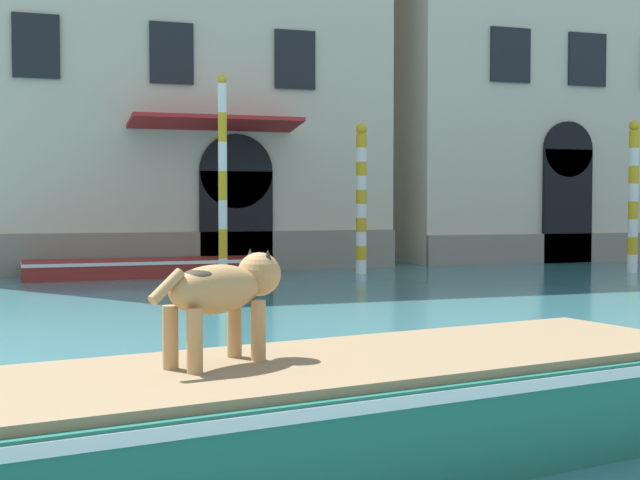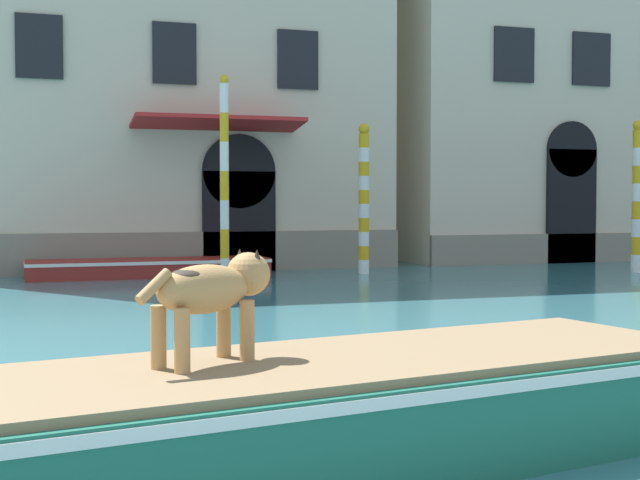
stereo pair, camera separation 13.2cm
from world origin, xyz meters
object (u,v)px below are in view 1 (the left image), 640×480
Objects in this scene: boat_moored_near_palazzo at (147,267)px; mooring_pole_2 at (633,196)px; dog_on_deck at (224,290)px; mooring_pole_0 at (361,198)px; mooring_pole_1 at (223,181)px; boat_foreground at (162,431)px.

mooring_pole_2 is (12.24, -2.63, 1.76)m from boat_moored_near_palazzo.
dog_on_deck is at bearing -96.26° from boat_moored_near_palazzo.
mooring_pole_1 is at bearing -150.30° from mooring_pole_0.
boat_moored_near_palazzo is 5.66m from mooring_pole_0.
dog_on_deck is 0.17× the size of boat_moored_near_palazzo.
mooring_pole_0 is 0.84× the size of mooring_pole_1.
mooring_pole_1 reaches higher than mooring_pole_2.
boat_foreground is 8.86× the size of dog_on_deck.
boat_foreground is 2.37× the size of mooring_pole_0.
dog_on_deck is at bearing -102.51° from mooring_pole_1.
mooring_pole_1 is (2.86, 12.91, 1.04)m from dog_on_deck.
boat_foreground is 1.99× the size of mooring_pole_1.
mooring_pole_2 is (14.36, 13.71, 1.60)m from boat_foreground.
dog_on_deck reaches higher than boat_foreground.
boat_foreground is at bearing -179.67° from dog_on_deck.
boat_foreground is 19.92m from mooring_pole_2.
mooring_pole_0 is at bearing 164.99° from mooring_pole_2.
mooring_pole_0 is (5.34, -0.78, 1.71)m from boat_moored_near_palazzo.
mooring_pole_0 is (7.47, 15.56, 1.54)m from boat_foreground.
mooring_pole_2 is (13.89, 13.41, 0.74)m from dog_on_deck.
mooring_pole_2 reaches higher than mooring_pole_0.
mooring_pole_0 is at bearing -8.67° from boat_moored_near_palazzo.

